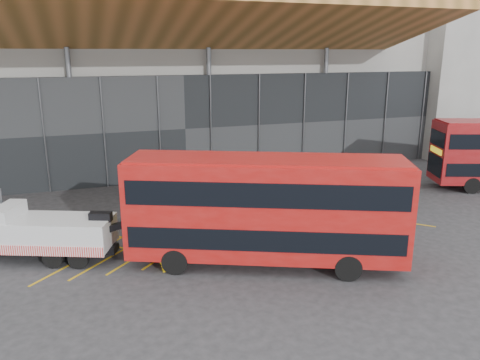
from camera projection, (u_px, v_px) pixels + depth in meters
name	position (u px, v px, depth m)	size (l,w,h in m)	color
ground_plane	(198.00, 233.00, 25.80)	(120.00, 120.00, 0.00)	#29292B
road_markings	(239.00, 228.00, 26.57)	(21.56, 7.16, 0.01)	#C49412
construction_building	(165.00, 60.00, 40.79)	(55.00, 23.97, 18.00)	gray
east_building	(460.00, 49.00, 47.90)	(15.00, 12.00, 20.00)	gray
recovery_truck	(24.00, 229.00, 22.28)	(9.08, 5.10, 3.25)	black
bus_towed	(266.00, 207.00, 21.31)	(12.69, 7.78, 5.14)	#9E0F0C
worker	(163.00, 256.00, 21.22)	(0.54, 0.36, 1.49)	yellow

